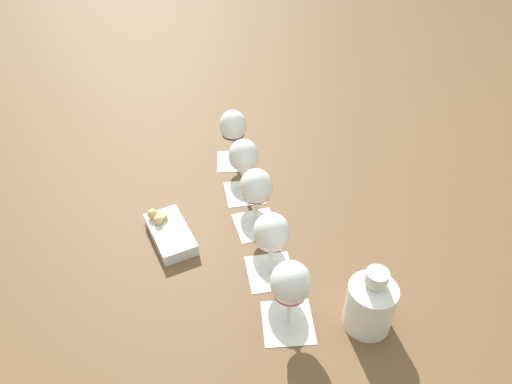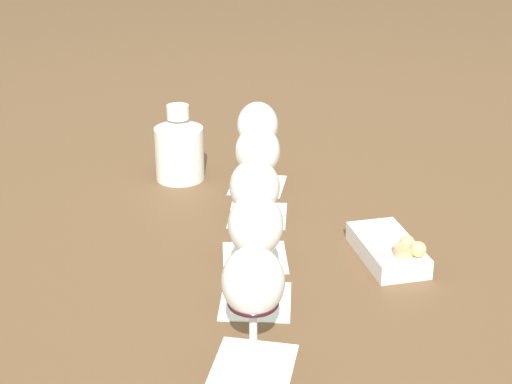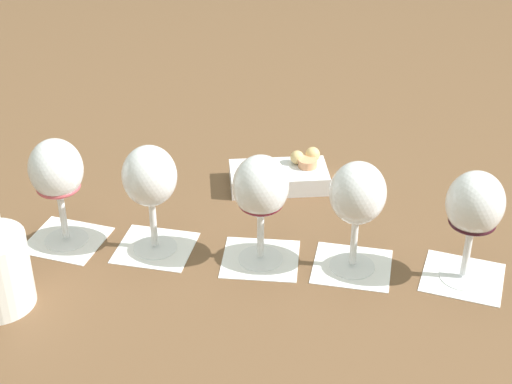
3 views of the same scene
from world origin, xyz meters
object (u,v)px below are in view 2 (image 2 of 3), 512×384
(ceramic_vase, at_px, (179,147))
(snack_dish, at_px, (389,249))
(wine_glass_2, at_px, (255,192))
(wine_glass_1, at_px, (258,156))
(wine_glass_4, at_px, (253,287))
(wine_glass_0, at_px, (258,129))
(wine_glass_3, at_px, (256,231))

(ceramic_vase, bearing_deg, snack_dish, 6.29)
(snack_dish, bearing_deg, wine_glass_2, -132.09)
(wine_glass_1, height_order, wine_glass_4, same)
(wine_glass_0, xyz_separation_m, wine_glass_1, (0.10, -0.09, -0.00))
(wine_glass_0, bearing_deg, snack_dish, -5.96)
(wine_glass_1, xyz_separation_m, snack_dish, (0.26, 0.05, -0.10))
(ceramic_vase, bearing_deg, wine_glass_2, -16.79)
(wine_glass_2, xyz_separation_m, wine_glass_4, (0.21, -0.19, 0.00))
(wine_glass_2, xyz_separation_m, ceramic_vase, (-0.34, 0.10, -0.05))
(wine_glass_0, bearing_deg, wine_glass_1, -40.93)
(wine_glass_0, height_order, ceramic_vase, wine_glass_0)
(ceramic_vase, xyz_separation_m, snack_dish, (0.49, 0.05, -0.05))
(wine_glass_0, relative_size, ceramic_vase, 1.10)
(wine_glass_1, bearing_deg, wine_glass_3, -41.65)
(wine_glass_2, bearing_deg, wine_glass_1, 137.28)
(wine_glass_2, distance_m, ceramic_vase, 0.36)
(wine_glass_0, relative_size, wine_glass_3, 1.00)
(ceramic_vase, height_order, snack_dish, ceramic_vase)
(wine_glass_1, xyz_separation_m, wine_glass_2, (0.12, -0.11, -0.00))
(wine_glass_0, distance_m, wine_glass_4, 0.58)
(wine_glass_1, xyz_separation_m, wine_glass_3, (0.21, -0.19, 0.00))
(wine_glass_0, bearing_deg, wine_glass_2, -41.89)
(wine_glass_0, xyz_separation_m, wine_glass_2, (0.22, -0.20, -0.00))
(wine_glass_2, distance_m, snack_dish, 0.23)
(wine_glass_2, distance_m, wine_glass_3, 0.13)
(wine_glass_3, height_order, snack_dish, wine_glass_3)
(wine_glass_1, bearing_deg, wine_glass_4, -41.77)
(wine_glass_3, bearing_deg, wine_glass_2, 139.64)
(ceramic_vase, bearing_deg, wine_glass_4, -27.55)
(ceramic_vase, bearing_deg, wine_glass_0, 35.70)
(wine_glass_3, relative_size, snack_dish, 0.91)
(wine_glass_1, distance_m, wine_glass_4, 0.44)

